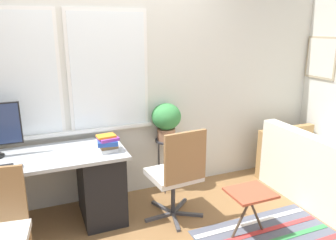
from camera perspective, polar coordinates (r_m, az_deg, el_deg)
The scene contains 12 objects.
ground_plane at distance 3.40m, azimuth -5.58°, elevation -18.14°, with size 14.00×14.00×0.00m, color olive.
wall_back_with_window at distance 3.59m, azimuth -10.11°, elevation 6.91°, with size 9.00×0.12×2.70m.
desk at distance 3.40m, azimuth -23.95°, elevation -11.69°, with size 1.93×0.68×0.75m.
mouse at distance 3.07m, azimuth -24.21°, elevation -7.22°, with size 0.04×0.06×0.03m.
book_stack at distance 3.17m, azimuth -10.43°, elevation -3.88°, with size 0.21×0.19×0.16m.
desk_chair_wooden at distance 2.85m, azimuth -27.00°, elevation -16.25°, with size 0.43×0.44×0.89m.
office_chair_swivel at distance 3.28m, azimuth 1.58°, elevation -9.19°, with size 0.60×0.61×0.98m.
couch_loveseat at distance 4.19m, azimuth 25.17°, elevation -8.37°, with size 0.84×1.39×0.80m.
plant_stand at distance 3.84m, azimuth -0.30°, elevation -4.52°, with size 0.26×0.26×0.63m.
potted_plant at distance 3.74m, azimuth -0.30°, elevation 0.17°, with size 0.34×0.34×0.43m.
floor_rug_striped at distance 3.39m, azimuth 16.95°, elevation -18.83°, with size 1.32×0.73×0.01m.
folding_stool at distance 3.18m, azimuth 14.14°, elevation -12.68°, with size 0.40×0.34×0.45m.
Camera 1 is at (-0.78, -2.71, 1.90)m, focal length 35.00 mm.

